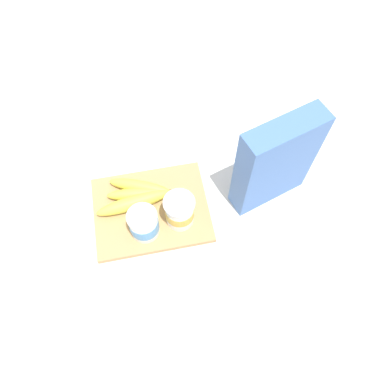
{
  "coord_description": "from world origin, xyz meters",
  "views": [
    {
      "loc": [
        -0.02,
        0.42,
        0.86
      ],
      "look_at": [
        -0.11,
        0.0,
        0.07
      ],
      "focal_mm": 35.13,
      "sensor_mm": 36.0,
      "label": 1
    }
  ],
  "objects": [
    {
      "name": "cutting_board",
      "position": [
        0.0,
        0.0,
        0.01
      ],
      "size": [
        0.29,
        0.23,
        0.02
      ],
      "primitive_type": "cube",
      "color": "tan",
      "rests_on": "ground_plane"
    },
    {
      "name": "ground_plane",
      "position": [
        0.0,
        0.0,
        0.0
      ],
      "size": [
        2.4,
        2.4,
        0.0
      ],
      "primitive_type": "plane",
      "color": "silver"
    },
    {
      "name": "cereal_box",
      "position": [
        -0.3,
        0.0,
        0.14
      ],
      "size": [
        0.2,
        0.11,
        0.27
      ],
      "primitive_type": "cube",
      "rotation": [
        0.0,
        0.0,
        3.45
      ],
      "color": "#4770B7",
      "rests_on": "ground_plane"
    },
    {
      "name": "yogurt_cup_back",
      "position": [
        0.02,
        0.06,
        0.06
      ],
      "size": [
        0.07,
        0.07,
        0.08
      ],
      "color": "white",
      "rests_on": "cutting_board"
    },
    {
      "name": "banana_bunch",
      "position": [
        0.03,
        -0.03,
        0.03
      ],
      "size": [
        0.2,
        0.12,
        0.04
      ],
      "color": "yellow",
      "rests_on": "cutting_board"
    },
    {
      "name": "yogurt_cup_front",
      "position": [
        -0.07,
        0.04,
        0.06
      ],
      "size": [
        0.07,
        0.07,
        0.09
      ],
      "color": "white",
      "rests_on": "cutting_board"
    }
  ]
}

